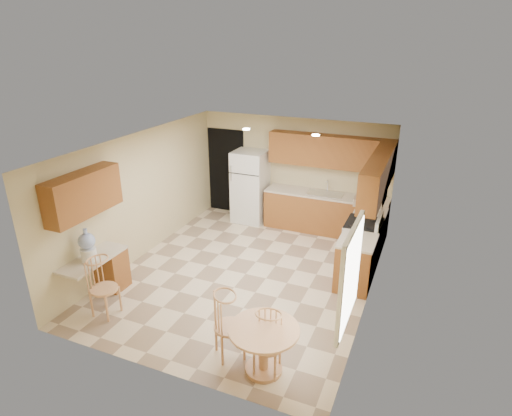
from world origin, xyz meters
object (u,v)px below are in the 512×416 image
at_px(stove, 362,244).
at_px(chair_table_a, 226,323).
at_px(refrigerator, 250,186).
at_px(chair_desk, 99,285).
at_px(water_crock, 87,246).
at_px(dining_table, 264,343).
at_px(chair_table_b, 265,343).

distance_m(stove, chair_table_a, 3.59).
distance_m(refrigerator, stove, 3.15).
height_order(chair_desk, water_crock, water_crock).
bearing_deg(stove, refrigerator, 157.01).
distance_m(dining_table, chair_table_b, 0.13).
bearing_deg(chair_table_a, chair_table_b, 37.56).
bearing_deg(dining_table, chair_desk, 177.87).
distance_m(stove, dining_table, 3.45).
bearing_deg(chair_table_a, chair_desk, -135.61).
relative_size(stove, dining_table, 1.17).
relative_size(refrigerator, chair_table_a, 1.72).
bearing_deg(water_crock, dining_table, -7.53).
bearing_deg(refrigerator, chair_desk, -97.60).
height_order(chair_table_b, chair_desk, chair_desk).
xyz_separation_m(chair_table_a, water_crock, (-2.70, 0.42, 0.42)).
distance_m(dining_table, chair_table_a, 0.57).
distance_m(chair_table_b, chair_desk, 2.86).
bearing_deg(chair_table_b, chair_table_a, -16.26).
distance_m(chair_table_a, chair_desk, 2.26).
relative_size(dining_table, chair_table_b, 1.05).
bearing_deg(chair_desk, chair_table_a, 88.58).
relative_size(dining_table, chair_desk, 0.95).
bearing_deg(refrigerator, stove, -22.99).
bearing_deg(dining_table, stove, 78.77).
relative_size(refrigerator, chair_table_b, 1.93).
bearing_deg(stove, chair_desk, -136.69).
relative_size(refrigerator, stove, 1.57).
xyz_separation_m(stove, chair_table_b, (-0.62, -3.47, 0.07)).
distance_m(stove, chair_table_b, 3.52).
bearing_deg(refrigerator, chair_table_b, -64.31).
bearing_deg(chair_table_a, dining_table, 45.50).
relative_size(stove, chair_table_a, 1.10).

